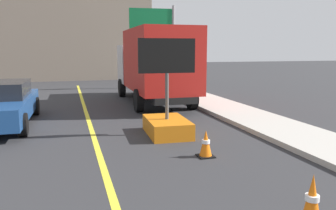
{
  "coord_description": "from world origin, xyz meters",
  "views": [
    {
      "loc": [
        -0.62,
        0.67,
        2.41
      ],
      "look_at": [
        1.23,
        6.92,
        1.33
      ],
      "focal_mm": 36.38,
      "sensor_mm": 36.0,
      "label": 1
    }
  ],
  "objects_px": {
    "highway_guide_sign": "(161,32)",
    "traffic_cone_mid_lane": "(206,144)",
    "traffic_cone_near_sign": "(312,202)",
    "box_truck": "(154,64)",
    "arrow_board_trailer": "(167,118)"
  },
  "relations": [
    {
      "from": "box_truck",
      "to": "arrow_board_trailer",
      "type": "bearing_deg",
      "value": -100.64
    },
    {
      "from": "arrow_board_trailer",
      "to": "highway_guide_sign",
      "type": "distance_m",
      "value": 11.93
    },
    {
      "from": "arrow_board_trailer",
      "to": "traffic_cone_near_sign",
      "type": "relative_size",
      "value": 3.55
    },
    {
      "from": "highway_guide_sign",
      "to": "traffic_cone_near_sign",
      "type": "xyz_separation_m",
      "value": [
        -2.45,
        -16.67,
        -3.05
      ]
    },
    {
      "from": "traffic_cone_near_sign",
      "to": "arrow_board_trailer",
      "type": "bearing_deg",
      "value": 94.58
    },
    {
      "from": "traffic_cone_near_sign",
      "to": "highway_guide_sign",
      "type": "bearing_deg",
      "value": 81.63
    },
    {
      "from": "highway_guide_sign",
      "to": "traffic_cone_mid_lane",
      "type": "relative_size",
      "value": 8.09
    },
    {
      "from": "highway_guide_sign",
      "to": "traffic_cone_mid_lane",
      "type": "xyz_separation_m",
      "value": [
        -2.62,
        -13.39,
        -3.12
      ]
    },
    {
      "from": "arrow_board_trailer",
      "to": "box_truck",
      "type": "height_order",
      "value": "box_truck"
    },
    {
      "from": "arrow_board_trailer",
      "to": "highway_guide_sign",
      "type": "bearing_deg",
      "value": 75.51
    },
    {
      "from": "box_truck",
      "to": "highway_guide_sign",
      "type": "distance_m",
      "value": 6.11
    },
    {
      "from": "traffic_cone_mid_lane",
      "to": "highway_guide_sign",
      "type": "bearing_deg",
      "value": 78.92
    },
    {
      "from": "box_truck",
      "to": "traffic_cone_mid_lane",
      "type": "xyz_separation_m",
      "value": [
        -0.78,
        -7.81,
        -1.47
      ]
    },
    {
      "from": "traffic_cone_near_sign",
      "to": "traffic_cone_mid_lane",
      "type": "height_order",
      "value": "traffic_cone_near_sign"
    },
    {
      "from": "highway_guide_sign",
      "to": "traffic_cone_mid_lane",
      "type": "height_order",
      "value": "highway_guide_sign"
    }
  ]
}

